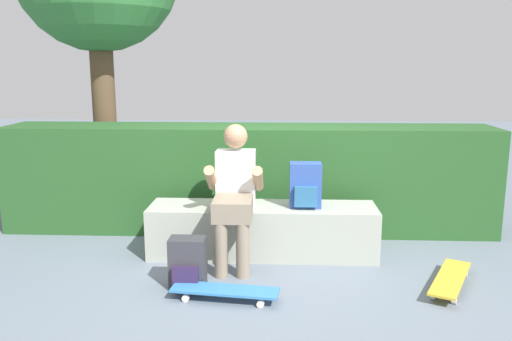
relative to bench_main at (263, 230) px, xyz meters
name	(u,v)px	position (x,y,z in m)	size (l,w,h in m)	color
ground_plane	(261,270)	(0.00, -0.39, -0.23)	(24.00, 24.00, 0.00)	slate
bench_main	(263,230)	(0.00, 0.00, 0.00)	(2.05, 0.51, 0.46)	#999E91
person_skater	(235,190)	(-0.23, -0.22, 0.43)	(0.49, 0.62, 1.21)	white
skateboard_near_person	(225,291)	(-0.25, -0.98, -0.16)	(0.82, 0.30, 0.09)	teal
skateboard_beside_bench	(450,279)	(1.49, -0.68, -0.16)	(0.53, 0.81, 0.09)	gold
backpack_on_bench	(305,186)	(0.38, -0.01, 0.42)	(0.28, 0.23, 0.40)	#2D4C99
backpack_on_ground	(187,264)	(-0.56, -0.76, -0.04)	(0.28, 0.23, 0.40)	#333338
hedge_row	(248,178)	(-0.18, 0.79, 0.32)	(5.03, 0.68, 1.09)	#234E21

